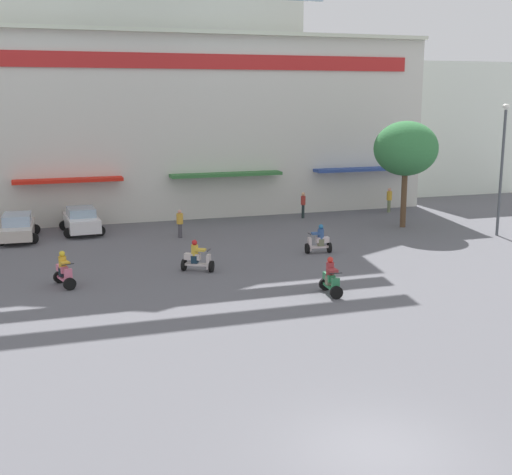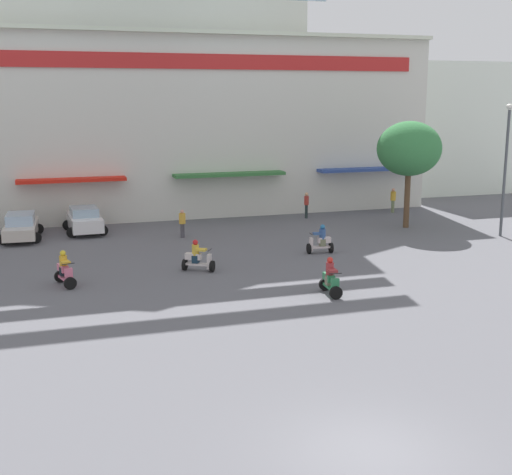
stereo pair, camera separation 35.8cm
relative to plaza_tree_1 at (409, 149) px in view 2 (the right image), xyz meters
name	(u,v)px [view 2 (the right image)]	position (x,y,z in m)	size (l,w,h in m)	color
ground_plane	(222,295)	(-14.37, -10.43, -4.74)	(128.00, 128.00, 0.00)	#5C5C61
colonial_building	(134,76)	(-14.37, 12.74, 4.45)	(38.77, 17.02, 21.84)	silver
flank_building_right	(432,126)	(11.68, 16.24, 0.48)	(9.29, 11.86, 10.44)	white
plaza_tree_1	(409,149)	(0.00, 0.00, 0.00)	(3.92, 3.51, 6.39)	brown
parked_car_0	(21,226)	(-22.22, 3.41, -4.01)	(2.43, 4.39, 1.46)	beige
parked_car_1	(84,220)	(-18.72, 4.22, -3.98)	(2.45, 3.99, 1.51)	silver
scooter_rider_3	(330,280)	(-10.19, -11.74, -4.12)	(0.62, 1.44, 1.53)	black
scooter_rider_4	(65,271)	(-20.31, -7.12, -4.11)	(0.88, 1.54, 1.51)	black
scooter_rider_5	(321,241)	(-7.67, -4.81, -4.13)	(1.36, 0.68, 1.49)	black
scooter_rider_6	(198,258)	(-14.42, -6.43, -4.14)	(1.51, 1.21, 1.46)	black
pedestrian_0	(393,199)	(1.86, 5.00, -3.78)	(0.46, 0.46, 1.68)	#6C7551
pedestrian_1	(182,222)	(-13.56, 1.19, -3.85)	(0.52, 0.52, 1.59)	#464349
pedestrian_2	(306,203)	(-4.60, 4.77, -3.75)	(0.42, 0.42, 1.70)	#1F2A29
streetlamp_near	(506,161)	(3.84, -3.93, -0.46)	(0.40, 0.40, 7.42)	#474C51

